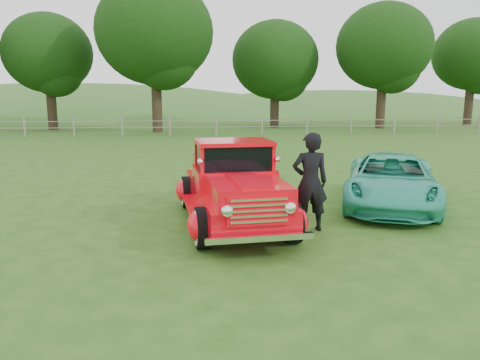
{
  "coord_description": "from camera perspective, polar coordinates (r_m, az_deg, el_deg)",
  "views": [
    {
      "loc": [
        -1.36,
        -8.45,
        2.74
      ],
      "look_at": [
        -0.44,
        1.2,
        0.92
      ],
      "focal_mm": 35.0,
      "sensor_mm": 36.0,
      "label": 1
    }
  ],
  "objects": [
    {
      "name": "tree_far_east",
      "position": [
        45.1,
        26.54,
        13.5
      ],
      "size": [
        6.6,
        6.6,
        8.86
      ],
      "color": "black",
      "rests_on": "ground"
    },
    {
      "name": "ground",
      "position": [
        8.99,
        3.55,
        -7.15
      ],
      "size": [
        140.0,
        140.0,
        0.0
      ],
      "primitive_type": "plane",
      "color": "#254B14",
      "rests_on": "ground"
    },
    {
      "name": "tree_mid_east",
      "position": [
        38.41,
        17.15,
        15.29
      ],
      "size": [
        7.2,
        7.2,
        9.44
      ],
      "color": "black",
      "rests_on": "ground"
    },
    {
      "name": "red_pickup",
      "position": [
        9.83,
        -0.86,
        -0.8
      ],
      "size": [
        2.6,
        5.13,
        1.78
      ],
      "rotation": [
        0.0,
        0.0,
        0.1
      ],
      "color": "black",
      "rests_on": "ground"
    },
    {
      "name": "tree_mid_west",
      "position": [
        38.08,
        -22.37,
        14.08
      ],
      "size": [
        6.4,
        6.4,
        8.46
      ],
      "color": "black",
      "rests_on": "ground"
    },
    {
      "name": "man",
      "position": [
        9.39,
        8.53,
        -0.24
      ],
      "size": [
        0.73,
        0.48,
        1.98
      ],
      "primitive_type": "imported",
      "rotation": [
        0.0,
        0.0,
        3.14
      ],
      "color": "black",
      "rests_on": "ground"
    },
    {
      "name": "tree_near_west",
      "position": [
        33.8,
        -10.37,
        17.35
      ],
      "size": [
        8.0,
        8.0,
        10.42
      ],
      "color": "black",
      "rests_on": "ground"
    },
    {
      "name": "teal_sedan",
      "position": [
        11.91,
        17.98,
        -0.11
      ],
      "size": [
        3.63,
        4.99,
        1.26
      ],
      "primitive_type": "imported",
      "rotation": [
        0.0,
        0.0,
        -0.38
      ],
      "color": "#2CB28F",
      "rests_on": "ground"
    },
    {
      "name": "distant_hills",
      "position": [
        68.36,
        -7.74,
        4.4
      ],
      "size": [
        116.0,
        60.0,
        18.0
      ],
      "color": "#326023",
      "rests_on": "ground"
    },
    {
      "name": "tree_near_east",
      "position": [
        38.07,
        4.3,
        14.37
      ],
      "size": [
        6.8,
        6.8,
        8.33
      ],
      "color": "black",
      "rests_on": "ground"
    },
    {
      "name": "fence_line",
      "position": [
        30.56,
        -2.91,
        6.59
      ],
      "size": [
        48.0,
        0.12,
        1.2
      ],
      "color": "gray",
      "rests_on": "ground"
    }
  ]
}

